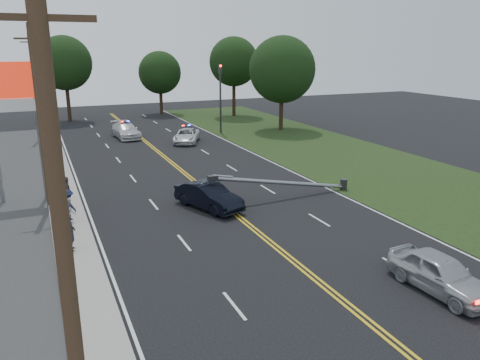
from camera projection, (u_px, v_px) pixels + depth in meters
name	position (u px, v px, depth m)	size (l,w,h in m)	color
ground	(297.00, 264.00, 19.67)	(120.00, 120.00, 0.00)	black
sidewalk	(68.00, 215.00, 25.23)	(1.80, 70.00, 0.12)	gray
grass_verge	(389.00, 173.00, 33.67)	(12.00, 80.00, 0.01)	black
centerline_yellow	(213.00, 196.00, 28.47)	(0.36, 80.00, 0.00)	gold
pylon_sign	(12.00, 98.00, 26.30)	(3.20, 0.35, 8.00)	gray
traffic_signal	(220.00, 93.00, 48.13)	(0.28, 0.41, 7.05)	#2D2D30
fallen_streetlight	(290.00, 183.00, 28.07)	(9.36, 0.44, 1.91)	#2D2D30
utility_pole_near	(67.00, 282.00, 7.68)	(1.60, 0.28, 10.00)	#382619
utility_pole_mid	(40.00, 118.00, 25.30)	(1.60, 0.28, 10.00)	#382619
utility_pole_far	(35.00, 87.00, 44.67)	(1.60, 0.28, 10.00)	#382619
tree_6	(64.00, 63.00, 55.31)	(6.41, 6.41, 10.11)	black
tree_7	(160.00, 73.00, 61.81)	(5.58, 5.58, 8.25)	black
tree_8	(234.00, 62.00, 59.57)	(6.25, 6.25, 10.06)	black
tree_9	(282.00, 70.00, 49.56)	(7.05, 7.05, 9.96)	black
crashed_sedan	(209.00, 196.00, 26.21)	(1.54, 4.43, 1.46)	black
waiting_sedan	(440.00, 273.00, 17.31)	(1.70, 4.22, 1.44)	#A9ACB1
emergency_a	(187.00, 136.00, 44.31)	(2.11, 4.57, 1.27)	silver
emergency_b	(126.00, 130.00, 46.53)	(2.08, 5.13, 1.49)	silver
bystander_a	(71.00, 232.00, 20.51)	(0.61, 0.40, 1.67)	#222329
bystander_b	(69.00, 213.00, 23.03)	(0.76, 0.59, 1.56)	#A1A0A5
bystander_c	(69.00, 205.00, 24.14)	(1.05, 0.60, 1.63)	#171E3A
bystander_d	(67.00, 192.00, 25.89)	(1.05, 0.44, 1.80)	#524942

